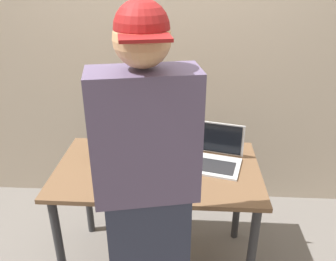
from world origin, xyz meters
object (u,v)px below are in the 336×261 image
Objects in this scene: person_figure at (147,201)px; laptop at (212,154)px; beer_bottle_amber at (111,138)px; beer_bottle_brown at (116,142)px; beer_bottle_dark at (96,142)px.

laptop is at bearing 61.66° from person_figure.
person_figure reaches higher than beer_bottle_amber.
beer_bottle_amber is at bearing 173.58° from laptop.
beer_bottle_brown is (-0.59, -0.01, 0.07)m from laptop.
person_figure reaches higher than beer_bottle_dark.
beer_bottle_brown is at bearing -179.27° from laptop.
beer_bottle_brown is at bearing 0.22° from beer_bottle_dark.
laptop is 1.38× the size of beer_bottle_dark.
laptop is at bearing -6.42° from beer_bottle_amber.
person_figure is (0.26, -0.60, 0.02)m from beer_bottle_brown.
person_figure is at bearing -66.56° from beer_bottle_brown.
person_figure reaches higher than beer_bottle_brown.
laptop is at bearing 0.64° from beer_bottle_dark.
person_figure reaches higher than laptop.
beer_bottle_dark is 0.12m from beer_bottle_brown.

